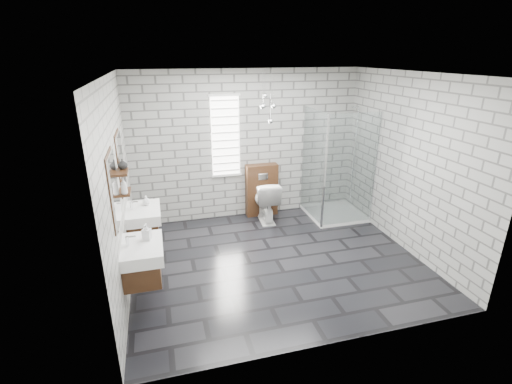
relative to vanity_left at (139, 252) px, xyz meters
name	(u,v)px	position (x,y,z in m)	size (l,w,h in m)	color
floor	(276,260)	(1.91, 0.59, -0.77)	(4.20, 3.60, 0.02)	black
ceiling	(280,73)	(1.91, 0.59, 1.95)	(4.20, 3.60, 0.02)	white
wall_back	(247,146)	(1.91, 2.40, 0.59)	(4.20, 0.02, 2.70)	#9E9E99
wall_front	(338,233)	(1.91, -1.22, 0.59)	(4.20, 0.02, 2.70)	#9E9E99
wall_left	(118,189)	(-0.20, 0.59, 0.59)	(0.02, 3.60, 2.70)	#9E9E99
wall_right	(409,164)	(4.02, 0.59, 0.59)	(0.02, 3.60, 2.70)	#9E9E99
vanity_left	(139,252)	(0.00, 0.00, 0.00)	(0.47, 0.70, 1.57)	#452815
vanity_right	(141,215)	(0.00, 1.10, 0.00)	(0.47, 0.70, 1.57)	#452815
shelf_lower	(125,192)	(-0.12, 0.54, 0.56)	(0.14, 0.30, 0.03)	#452815
shelf_upper	(122,172)	(-0.12, 0.54, 0.82)	(0.14, 0.30, 0.03)	#452815
window	(225,136)	(1.51, 2.38, 0.79)	(0.56, 0.05, 1.48)	white
cistern_panel	(262,190)	(2.16, 2.29, -0.26)	(0.60, 0.20, 1.00)	#452815
flush_plate	(263,177)	(2.16, 2.19, 0.04)	(0.18, 0.01, 0.12)	silver
shower_enclosure	(334,193)	(3.41, 1.78, -0.25)	(1.00, 1.00, 2.03)	white
pendant_cluster	(267,107)	(2.15, 1.97, 1.35)	(0.31, 0.24, 0.88)	silver
toilet	(265,200)	(2.16, 2.03, -0.37)	(0.43, 0.76, 0.77)	white
soap_bottle_a	(147,232)	(0.11, 0.10, 0.20)	(0.09, 0.09, 0.21)	#B2B2B2
soap_bottle_b	(146,200)	(0.09, 1.22, 0.17)	(0.11, 0.11, 0.14)	#B2B2B2
soap_bottle_c	(124,186)	(-0.11, 0.44, 0.68)	(0.08, 0.08, 0.20)	#B2B2B2
vase	(123,164)	(-0.11, 0.63, 0.90)	(0.12, 0.12, 0.13)	#B2B2B2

